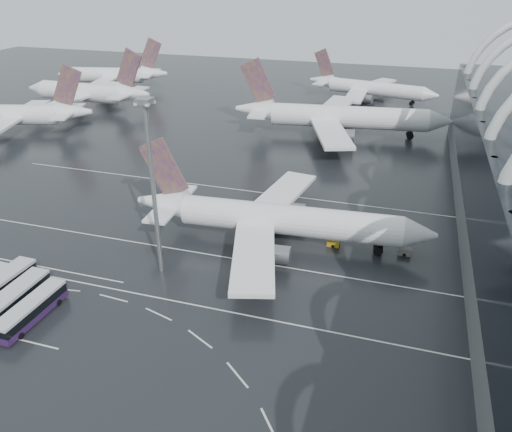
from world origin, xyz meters
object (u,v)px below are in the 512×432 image
(gse_cart_belly_c, at_px, (264,255))
(bus_row_near_c, at_px, (11,302))
(floodlight_mast, at_px, (151,169))
(airliner_main, at_px, (274,219))
(gse_cart_belly_d, at_px, (405,251))
(airliner_gate_b, at_px, (337,117))
(gse_cart_belly_e, at_px, (319,224))
(jet_remote_west, at_px, (19,115))
(bus_row_near_d, at_px, (31,310))
(jet_remote_mid, at_px, (89,93))
(airliner_gate_c, at_px, (369,89))
(jet_remote_far, at_px, (114,75))
(gse_cart_belly_a, at_px, (333,243))

(gse_cart_belly_c, bearing_deg, bus_row_near_c, -139.92)
(floodlight_mast, bearing_deg, gse_cart_belly_c, 30.30)
(airliner_main, distance_m, gse_cart_belly_d, 23.17)
(airliner_gate_b, distance_m, gse_cart_belly_e, 59.18)
(airliner_main, relative_size, gse_cart_belly_e, 22.17)
(gse_cart_belly_c, height_order, gse_cart_belly_d, gse_cart_belly_d)
(airliner_gate_b, height_order, gse_cart_belly_d, airliner_gate_b)
(jet_remote_west, bearing_deg, bus_row_near_d, 114.42)
(jet_remote_west, relative_size, floodlight_mast, 1.60)
(jet_remote_mid, height_order, bus_row_near_d, jet_remote_mid)
(airliner_gate_c, bearing_deg, jet_remote_far, -162.30)
(jet_remote_west, xyz_separation_m, gse_cart_belly_c, (90.38, -48.05, -4.62))
(jet_remote_west, relative_size, jet_remote_mid, 0.93)
(floodlight_mast, bearing_deg, jet_remote_far, 124.45)
(jet_remote_west, distance_m, gse_cart_belly_c, 102.46)
(jet_remote_west, height_order, gse_cart_belly_c, jet_remote_west)
(airliner_gate_c, xyz_separation_m, jet_remote_mid, (-91.20, -41.07, 1.14))
(airliner_main, distance_m, floodlight_mast, 24.79)
(gse_cart_belly_d, xyz_separation_m, gse_cart_belly_e, (-16.09, 5.70, 0.06))
(jet_remote_mid, distance_m, gse_cart_belly_d, 129.75)
(jet_remote_mid, bearing_deg, airliner_gate_b, 177.38)
(gse_cart_belly_d, height_order, gse_cart_belly_e, gse_cart_belly_e)
(gse_cart_belly_d, distance_m, gse_cart_belly_e, 17.07)
(jet_remote_far, height_order, bus_row_near_c, jet_remote_far)
(jet_remote_far, relative_size, bus_row_near_d, 3.73)
(jet_remote_far, bearing_deg, gse_cart_belly_c, 118.83)
(jet_remote_mid, bearing_deg, jet_remote_west, 83.54)
(airliner_main, height_order, floodlight_mast, floodlight_mast)
(gse_cart_belly_c, xyz_separation_m, gse_cart_belly_d, (22.82, 8.30, 0.08))
(jet_remote_west, bearing_deg, gse_cart_belly_e, 144.12)
(gse_cart_belly_a, xyz_separation_m, gse_cart_belly_d, (12.22, 0.74, 0.01))
(jet_remote_far, relative_size, gse_cart_belly_d, 20.78)
(jet_remote_mid, distance_m, gse_cart_belly_c, 116.58)
(airliner_main, xyz_separation_m, jet_remote_mid, (-86.64, 72.17, 0.94))
(bus_row_near_d, bearing_deg, gse_cart_belly_a, -46.95)
(bus_row_near_c, bearing_deg, gse_cart_belly_e, -43.64)
(airliner_main, xyz_separation_m, gse_cart_belly_d, (22.70, 2.48, -3.94))
(floodlight_mast, bearing_deg, gse_cart_belly_d, 24.28)
(airliner_main, bearing_deg, gse_cart_belly_a, 5.37)
(gse_cart_belly_c, xyz_separation_m, gse_cart_belly_e, (6.73, 14.00, 0.14))
(bus_row_near_c, xyz_separation_m, bus_row_near_d, (3.76, -0.47, -0.20))
(jet_remote_mid, relative_size, jet_remote_far, 1.06)
(jet_remote_far, bearing_deg, gse_cart_belly_e, 124.67)
(jet_remote_west, height_order, gse_cart_belly_a, jet_remote_west)
(airliner_gate_c, bearing_deg, gse_cart_belly_c, -79.83)
(jet_remote_west, height_order, gse_cart_belly_d, jet_remote_west)
(jet_remote_far, bearing_deg, airliner_main, 120.42)
(airliner_gate_b, relative_size, bus_row_near_d, 5.10)
(airliner_main, height_order, jet_remote_west, jet_remote_west)
(airliner_gate_c, bearing_deg, jet_remote_west, -130.82)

